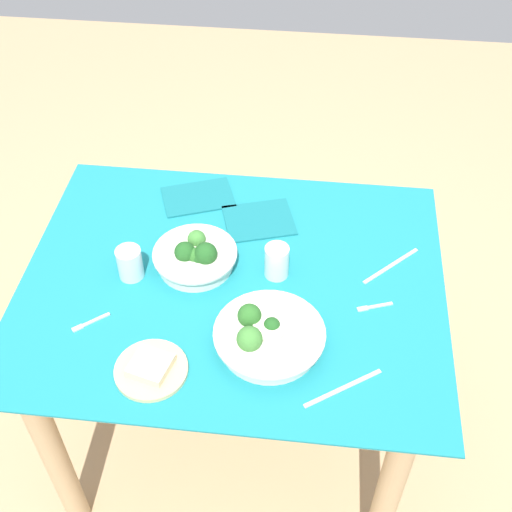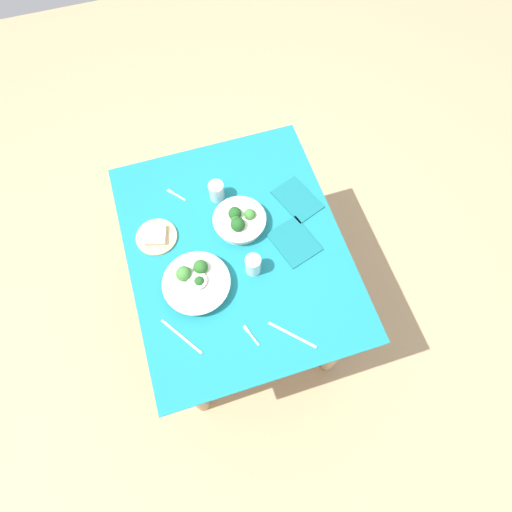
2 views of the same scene
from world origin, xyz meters
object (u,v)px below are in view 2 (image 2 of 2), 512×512
table_knife_left (292,335)px  napkin_folded_lower (297,199)px  fork_by_far_bowl (176,195)px  broccoli_bowl_near (239,221)px  bread_side_plate (156,236)px  fork_by_near_bowl (250,334)px  water_glass_side (217,191)px  napkin_folded_upper (294,242)px  broccoli_bowl_far (196,282)px  water_glass_center (253,265)px  table_knife_right (181,337)px

table_knife_left → napkin_folded_lower: (0.58, -0.23, 0.00)m
table_knife_left → fork_by_far_bowl: bearing=156.2°
table_knife_left → napkin_folded_lower: napkin_folded_lower is taller
broccoli_bowl_near → bread_side_plate: 0.36m
bread_side_plate → fork_by_near_bowl: (-0.53, -0.26, -0.01)m
bread_side_plate → table_knife_left: bearing=-144.3°
fork_by_near_bowl → water_glass_side: bearing=-23.6°
water_glass_side → napkin_folded_upper: size_ratio=0.46×
broccoli_bowl_far → water_glass_center: 0.24m
bread_side_plate → table_knife_right: 0.45m
broccoli_bowl_far → water_glass_side: (0.39, -0.19, 0.02)m
fork_by_near_bowl → napkin_folded_lower: napkin_folded_lower is taller
fork_by_far_bowl → napkin_folded_upper: 0.58m
broccoli_bowl_near → fork_by_far_bowl: 0.33m
broccoli_bowl_far → fork_by_near_bowl: bearing=-150.7°
bread_side_plate → fork_by_near_bowl: bread_side_plate is taller
water_glass_center → napkin_folded_upper: water_glass_center is taller
broccoli_bowl_far → napkin_folded_lower: bearing=-63.5°
water_glass_center → fork_by_near_bowl: water_glass_center is taller
fork_by_near_bowl → table_knife_right: 0.27m
bread_side_plate → table_knife_left: (-0.58, -0.41, -0.01)m
table_knife_left → table_knife_right: (0.12, 0.41, 0.00)m
fork_by_near_bowl → napkin_folded_upper: napkin_folded_upper is taller
broccoli_bowl_near → table_knife_right: size_ratio=1.09×
fork_by_far_bowl → fork_by_near_bowl: bearing=151.1°
water_glass_side → napkin_folded_lower: water_glass_side is taller
bread_side_plate → table_knife_right: size_ratio=0.83×
broccoli_bowl_far → napkin_folded_lower: broccoli_bowl_far is taller
broccoli_bowl_near → water_glass_side: bearing=18.3°
table_knife_right → napkin_folded_upper: 0.61m
water_glass_center → table_knife_left: (-0.31, -0.06, -0.05)m
bread_side_plate → napkin_folded_upper: 0.59m
water_glass_center → napkin_folded_upper: 0.22m
fork_by_near_bowl → table_knife_right: (0.07, 0.26, -0.00)m
water_glass_side → table_knife_right: (-0.58, 0.30, -0.04)m
fork_by_far_bowl → table_knife_left: size_ratio=0.41×
fork_by_near_bowl → table_knife_left: size_ratio=0.45×
broccoli_bowl_near → water_glass_side: size_ratio=2.50×
bread_side_plate → napkin_folded_upper: bearing=-109.4°
table_knife_left → bread_side_plate: bearing=171.2°
fork_by_near_bowl → broccoli_bowl_far: bearing=9.6°
napkin_folded_lower → broccoli_bowl_far: bearing=116.5°
broccoli_bowl_near → water_glass_center: bearing=178.1°
fork_by_near_bowl → table_knife_right: same height
table_knife_right → water_glass_side: bearing=-61.8°
water_glass_side → fork_by_near_bowl: bearing=176.1°
broccoli_bowl_near → table_knife_right: (-0.41, 0.36, -0.03)m
broccoli_bowl_near → bread_side_plate: (0.05, 0.36, -0.02)m
napkin_folded_upper → water_glass_center: bearing=108.7°
water_glass_side → table_knife_right: bearing=152.4°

